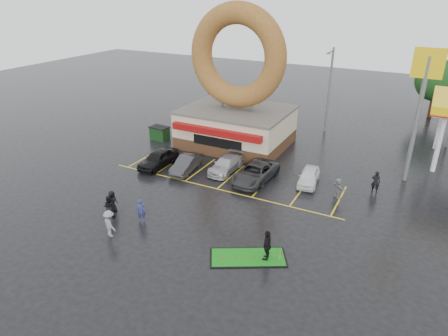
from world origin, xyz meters
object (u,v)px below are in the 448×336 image
at_px(streetlight_left, 209,78).
at_px(car_black, 158,159).
at_px(car_white, 309,177).
at_px(dumpster, 160,133).
at_px(shell_sign, 423,92).
at_px(putting_green, 248,257).
at_px(streetlight_mid, 329,89).
at_px(car_silver, 226,164).
at_px(person_blue, 141,211).
at_px(person_cameraman, 267,245).
at_px(car_dgrey, 186,164).
at_px(car_grey, 255,173).
at_px(donut_shop, 236,101).

distance_m(streetlight_left, car_black, 15.96).
xyz_separation_m(streetlight_left, car_white, (16.12, -12.26, -4.16)).
xyz_separation_m(car_white, dumpster, (-16.77, 2.88, 0.02)).
bearing_deg(shell_sign, putting_green, -114.86).
xyz_separation_m(streetlight_mid, car_silver, (-4.90, -14.21, -4.15)).
xyz_separation_m(person_blue, person_cameraman, (9.12, 0.00, 0.16)).
bearing_deg(car_dgrey, car_grey, 3.79).
bearing_deg(donut_shop, streetlight_left, 135.22).
height_order(car_grey, putting_green, car_grey).
relative_size(car_black, dumpster, 2.43).
distance_m(person_blue, putting_green, 8.14).
bearing_deg(car_dgrey, streetlight_mid, 57.52).
bearing_deg(streetlight_left, car_black, -77.57).
xyz_separation_m(car_black, car_grey, (8.77, 1.31, -0.02)).
height_order(car_black, car_grey, car_black).
bearing_deg(putting_green, car_grey, 111.12).
height_order(streetlight_mid, car_white, streetlight_mid).
relative_size(person_blue, dumpster, 0.91).
relative_size(car_black, person_cameraman, 2.22).
bearing_deg(streetlight_left, putting_green, -55.97).
height_order(donut_shop, streetlight_left, donut_shop).
xyz_separation_m(donut_shop, streetlight_mid, (7.00, 7.95, 0.32)).
relative_size(streetlight_left, streetlight_mid, 1.00).
bearing_deg(car_silver, car_grey, -10.21).
bearing_deg(person_cameraman, streetlight_left, -153.76).
distance_m(car_white, dumpster, 17.01).
relative_size(person_cameraman, putting_green, 0.41).
xyz_separation_m(shell_sign, car_grey, (-10.91, -5.86, -6.65)).
distance_m(streetlight_left, dumpster, 10.27).
height_order(car_silver, dumpster, dumpster).
relative_size(car_white, dumpster, 2.04).
xyz_separation_m(shell_sign, car_silver, (-13.90, -5.29, -6.75)).
bearing_deg(car_white, streetlight_mid, 91.55).
relative_size(donut_shop, streetlight_mid, 1.50).
distance_m(streetlight_mid, car_grey, 15.44).
relative_size(streetlight_mid, car_silver, 2.07).
relative_size(donut_shop, person_blue, 8.20).
height_order(shell_sign, car_silver, shell_sign).
bearing_deg(car_white, dumpster, 162.73).
height_order(car_dgrey, car_white, car_dgrey).
bearing_deg(car_dgrey, shell_sign, 16.34).
distance_m(car_white, putting_green, 11.19).
xyz_separation_m(car_silver, car_grey, (2.99, -0.57, 0.09)).
relative_size(streetlight_mid, car_black, 2.06).
height_order(car_black, person_cameraman, person_cameraman).
relative_size(streetlight_left, car_white, 2.45).
bearing_deg(car_grey, car_silver, 173.41).
bearing_deg(car_grey, streetlight_left, 135.40).
height_order(donut_shop, person_blue, donut_shop).
bearing_deg(streetlight_mid, car_grey, -97.36).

